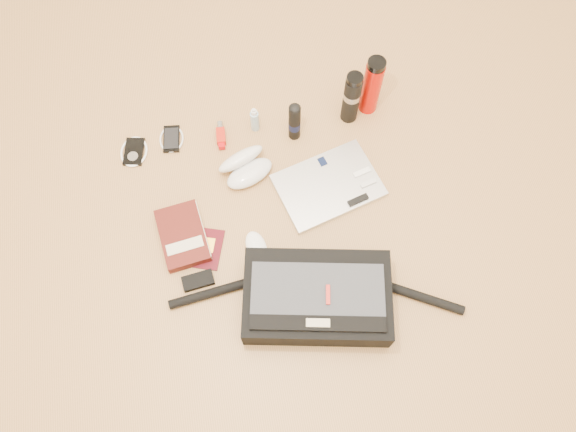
{
  "coord_description": "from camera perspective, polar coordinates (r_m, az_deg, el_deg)",
  "views": [
    {
      "loc": [
        -0.12,
        -0.64,
        1.7
      ],
      "look_at": [
        0.02,
        0.06,
        0.06
      ],
      "focal_mm": 35.0,
      "sensor_mm": 36.0,
      "label": 1
    }
  ],
  "objects": [
    {
      "name": "passport",
      "position": [
        1.83,
        -8.33,
        -3.26
      ],
      "size": [
        0.14,
        0.16,
        0.01
      ],
      "rotation": [
        0.0,
        0.0,
        -0.33
      ],
      "color": "#45070F",
      "rests_on": "ground"
    },
    {
      "name": "laptop",
      "position": [
        1.9,
        4.17,
        3.09
      ],
      "size": [
        0.38,
        0.31,
        0.03
      ],
      "rotation": [
        0.0,
        0.0,
        0.25
      ],
      "color": "silver",
      "rests_on": "ground"
    },
    {
      "name": "thermos_red",
      "position": [
        1.99,
        8.51,
        12.93
      ],
      "size": [
        0.07,
        0.07,
        0.25
      ],
      "rotation": [
        0.0,
        0.0,
        0.13
      ],
      "color": "#B90C03",
      "rests_on": "ground"
    },
    {
      "name": "ground",
      "position": [
        1.82,
        -0.17,
        -2.51
      ],
      "size": [
        4.0,
        4.0,
        0.0
      ],
      "primitive_type": "plane",
      "color": "#AB7C47",
      "rests_on": "ground"
    },
    {
      "name": "messenger_bag",
      "position": [
        1.71,
        2.87,
        -8.27
      ],
      "size": [
        0.89,
        0.36,
        0.13
      ],
      "rotation": [
        0.0,
        0.0,
        -0.21
      ],
      "color": "black",
      "rests_on": "ground"
    },
    {
      "name": "mouse",
      "position": [
        1.8,
        -3.24,
        -3.11
      ],
      "size": [
        0.08,
        0.12,
        0.04
      ],
      "rotation": [
        0.0,
        0.0,
        0.18
      ],
      "color": "white",
      "rests_on": "ground"
    },
    {
      "name": "book",
      "position": [
        1.84,
        -10.6,
        -2.0
      ],
      "size": [
        0.16,
        0.23,
        0.04
      ],
      "rotation": [
        0.0,
        0.0,
        0.12
      ],
      "color": "#47120D",
      "rests_on": "ground"
    },
    {
      "name": "spray_bottle",
      "position": [
        1.98,
        -3.4,
        9.7
      ],
      "size": [
        0.04,
        0.04,
        0.11
      ],
      "rotation": [
        0.0,
        0.0,
        0.26
      ],
      "color": "#93B5CB",
      "rests_on": "ground"
    },
    {
      "name": "ipod",
      "position": [
        2.03,
        -15.38,
        6.31
      ],
      "size": [
        0.11,
        0.12,
        0.01
      ],
      "rotation": [
        0.0,
        0.0,
        -0.21
      ],
      "color": "black",
      "rests_on": "ground"
    },
    {
      "name": "phone",
      "position": [
        2.03,
        -11.75,
        7.68
      ],
      "size": [
        0.09,
        0.11,
        0.01
      ],
      "rotation": [
        0.0,
        0.0,
        -0.13
      ],
      "color": "black",
      "rests_on": "ground"
    },
    {
      "name": "aerosol_can",
      "position": [
        1.93,
        0.67,
        9.58
      ],
      "size": [
        0.05,
        0.05,
        0.18
      ],
      "rotation": [
        0.0,
        0.0,
        -0.32
      ],
      "color": "black",
      "rests_on": "ground"
    },
    {
      "name": "sunglasses_case",
      "position": [
        1.9,
        -4.36,
        5.06
      ],
      "size": [
        0.21,
        0.2,
        0.1
      ],
      "rotation": [
        0.0,
        0.0,
        0.39
      ],
      "color": "silver",
      "rests_on": "ground"
    },
    {
      "name": "thermos_black",
      "position": [
        1.96,
        6.48,
        11.86
      ],
      "size": [
        0.06,
        0.06,
        0.23
      ],
      "rotation": [
        0.0,
        0.0,
        -0.04
      ],
      "color": "black",
      "rests_on": "ground"
    },
    {
      "name": "inhaler",
      "position": [
        2.0,
        -6.83,
        8.14
      ],
      "size": [
        0.03,
        0.11,
        0.03
      ],
      "rotation": [
        0.0,
        0.0,
        -0.07
      ],
      "color": "#B71C0E",
      "rests_on": "ground"
    }
  ]
}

